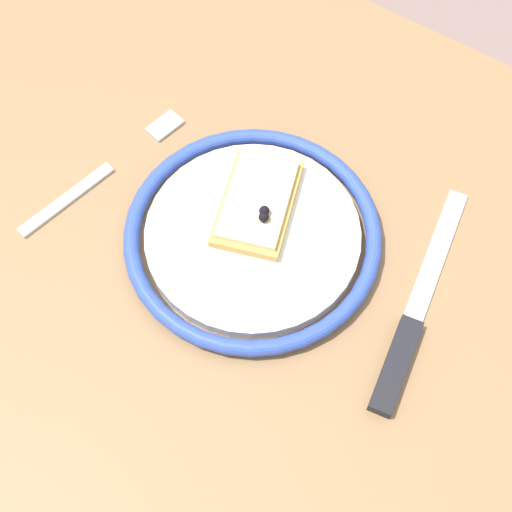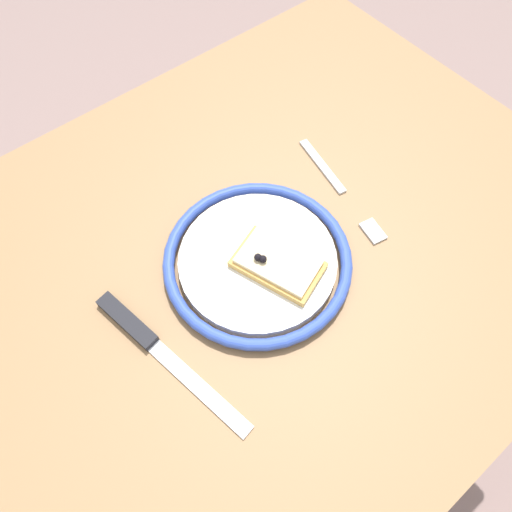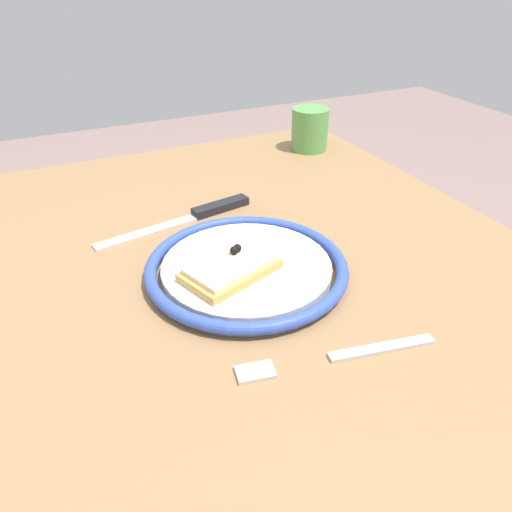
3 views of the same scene
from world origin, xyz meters
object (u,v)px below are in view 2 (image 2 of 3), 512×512
object	(u,v)px
plate	(258,260)
pizza_slice_near	(280,262)
dining_table	(255,280)
knife	(146,338)
fork	(340,189)

from	to	relation	value
plate	pizza_slice_near	size ratio (longest dim) A/B	1.96
dining_table	knife	xyz separation A→B (m)	(0.18, 0.02, 0.10)
knife	fork	size ratio (longest dim) A/B	1.19
pizza_slice_near	fork	bearing A→B (deg)	-163.67
fork	plate	bearing A→B (deg)	6.45
plate	pizza_slice_near	xyz separation A→B (m)	(-0.02, 0.03, 0.01)
knife	pizza_slice_near	bearing A→B (deg)	171.19
pizza_slice_near	knife	bearing A→B (deg)	-8.81
pizza_slice_near	plate	bearing A→B (deg)	-57.41
plate	knife	xyz separation A→B (m)	(0.17, -0.00, -0.01)
knife	fork	bearing A→B (deg)	-177.32
dining_table	plate	xyz separation A→B (m)	(0.01, 0.02, 0.10)
dining_table	pizza_slice_near	world-z (taller)	pizza_slice_near
pizza_slice_near	fork	size ratio (longest dim) A/B	0.62
plate	fork	world-z (taller)	plate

